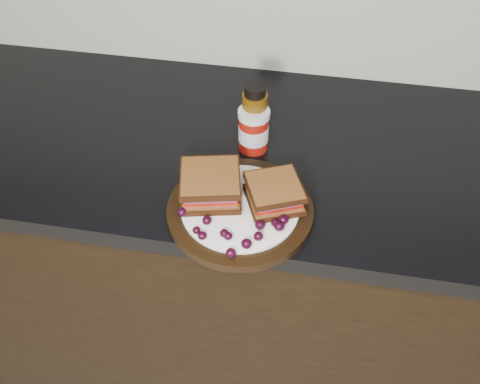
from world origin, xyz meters
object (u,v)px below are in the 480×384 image
object	(u,v)px
sandwich_left	(210,185)
condiment_jar	(254,130)
oil_bottle	(254,116)
plate	(240,211)

from	to	relation	value
sandwich_left	condiment_jar	world-z (taller)	condiment_jar
sandwich_left	oil_bottle	distance (m)	0.20
sandwich_left	plate	bearing A→B (deg)	-29.68
plate	oil_bottle	bearing A→B (deg)	91.97
plate	condiment_jar	bearing A→B (deg)	91.80
condiment_jar	sandwich_left	bearing A→B (deg)	-106.69
plate	condiment_jar	world-z (taller)	condiment_jar
sandwich_left	condiment_jar	bearing A→B (deg)	60.60
condiment_jar	oil_bottle	world-z (taller)	oil_bottle
plate	sandwich_left	bearing A→B (deg)	163.03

